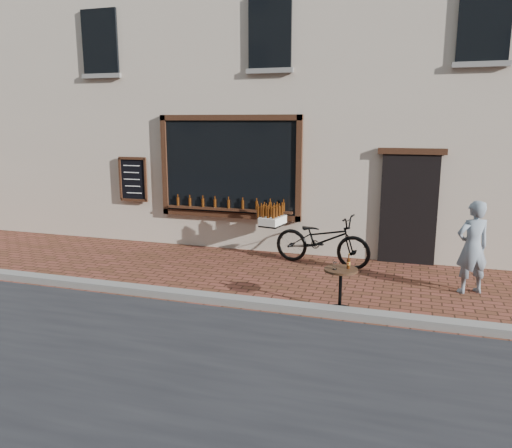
% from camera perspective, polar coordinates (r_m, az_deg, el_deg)
% --- Properties ---
extents(ground, '(90.00, 90.00, 0.00)m').
position_cam_1_polar(ground, '(7.62, 1.53, -10.16)').
color(ground, '#502A1A').
rests_on(ground, ground).
extents(kerb, '(90.00, 0.25, 0.12)m').
position_cam_1_polar(kerb, '(7.78, 1.94, -9.23)').
color(kerb, slate).
rests_on(kerb, ground).
extents(shop_building, '(28.00, 6.20, 10.00)m').
position_cam_1_polar(shop_building, '(13.62, 9.70, 20.67)').
color(shop_building, '#C5B39B').
rests_on(shop_building, ground).
extents(cargo_bicycle, '(2.41, 1.03, 1.11)m').
position_cam_1_polar(cargo_bicycle, '(10.02, 7.33, -1.70)').
color(cargo_bicycle, black).
rests_on(cargo_bicycle, ground).
extents(bistro_table, '(0.51, 0.51, 0.88)m').
position_cam_1_polar(bistro_table, '(7.69, 9.66, -6.40)').
color(bistro_table, black).
rests_on(bistro_table, ground).
extents(pedestrian, '(0.68, 0.60, 1.57)m').
position_cam_1_polar(pedestrian, '(9.02, 23.50, -2.45)').
color(pedestrian, slate).
rests_on(pedestrian, ground).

